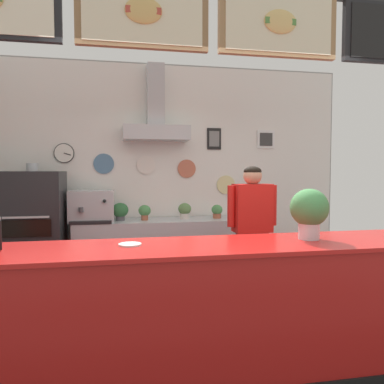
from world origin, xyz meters
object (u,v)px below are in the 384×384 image
at_px(espresso_machine, 92,206).
at_px(potted_basil, 120,211).
at_px(potted_rosemary, 185,210).
at_px(condiment_plate, 130,244).
at_px(potted_thyme, 145,211).
at_px(basil_vase, 309,211).
at_px(pizza_oven, 34,234).
at_px(shop_worker, 252,234).
at_px(potted_oregano, 217,211).

xyz_separation_m(espresso_machine, potted_basil, (0.37, 0.03, -0.07)).
bearing_deg(potted_rosemary, espresso_machine, -177.09).
xyz_separation_m(potted_basil, condiment_plate, (0.06, -2.40, 0.01)).
xyz_separation_m(potted_thyme, basil_vase, (1.13, -2.41, 0.23)).
distance_m(pizza_oven, condiment_plate, 2.47).
xyz_separation_m(shop_worker, espresso_machine, (-1.77, 1.26, 0.22)).
bearing_deg(basil_vase, potted_oregano, 92.49).
bearing_deg(potted_thyme, espresso_machine, -179.16).
distance_m(shop_worker, potted_basil, 1.91).
distance_m(pizza_oven, basil_vase, 3.38).
relative_size(shop_worker, condiment_plate, 9.75).
bearing_deg(potted_oregano, espresso_machine, -179.00).
bearing_deg(potted_rosemary, condiment_plate, -108.73).
bearing_deg(shop_worker, pizza_oven, -25.69).
distance_m(shop_worker, condiment_plate, 1.75).
bearing_deg(pizza_oven, potted_basil, 11.31).
relative_size(espresso_machine, basil_vase, 1.44).
relative_size(espresso_machine, condiment_plate, 3.48).
bearing_deg(espresso_machine, basil_vase, -52.78).
bearing_deg(potted_basil, basil_vase, -59.09).
relative_size(potted_thyme, basil_vase, 0.52).
bearing_deg(condiment_plate, shop_worker, 39.78).
relative_size(potted_thyme, potted_oregano, 1.08).
bearing_deg(potted_rosemary, potted_basil, -177.62).
bearing_deg(condiment_plate, espresso_machine, 100.25).
height_order(condiment_plate, basil_vase, basil_vase).
xyz_separation_m(potted_basil, potted_oregano, (1.35, 0.00, -0.03)).
relative_size(pizza_oven, potted_oregano, 8.63).
relative_size(pizza_oven, potted_thyme, 8.01).
bearing_deg(shop_worker, potted_rosemary, -71.00).
height_order(potted_rosemary, condiment_plate, potted_rosemary).
bearing_deg(pizza_oven, shop_worker, -23.71).
xyz_separation_m(pizza_oven, potted_basil, (1.06, 0.21, 0.24)).
height_order(potted_basil, potted_thyme, potted_basil).
relative_size(shop_worker, potted_rosemary, 7.31).
relative_size(pizza_oven, espresso_machine, 2.88).
bearing_deg(espresso_machine, potted_basil, 4.19).
height_order(potted_basil, basil_vase, basil_vase).
bearing_deg(potted_thyme, potted_rosemary, 5.46).
distance_m(pizza_oven, shop_worker, 2.68).
bearing_deg(potted_rosemary, basil_vase, -77.10).
xyz_separation_m(potted_thyme, potted_oregano, (1.02, 0.02, -0.02)).
bearing_deg(potted_thyme, pizza_oven, -171.98).
distance_m(espresso_machine, potted_basil, 0.38).
bearing_deg(potted_oregano, pizza_oven, -174.90).
bearing_deg(pizza_oven, espresso_machine, 14.99).
distance_m(pizza_oven, potted_basil, 1.11).
height_order(espresso_machine, potted_thyme, espresso_machine).
distance_m(espresso_machine, potted_rosemary, 1.26).
height_order(potted_rosemary, potted_oregano, potted_rosemary).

